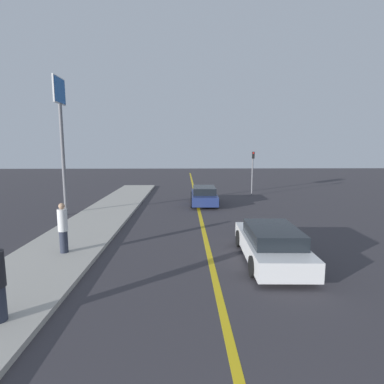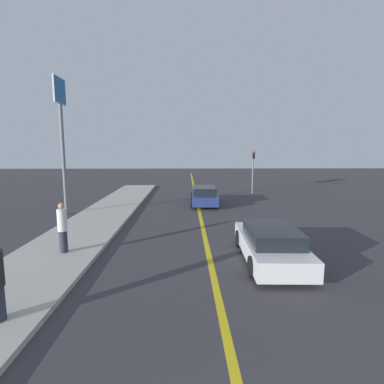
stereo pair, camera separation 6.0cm
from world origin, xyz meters
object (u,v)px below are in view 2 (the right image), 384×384
(pedestrian_mid_group, at_px, (63,228))
(roadside_sign, at_px, (61,118))
(car_ahead_center, at_px, (204,196))
(car_near_right_lane, at_px, (270,244))
(traffic_light, at_px, (253,169))

(pedestrian_mid_group, distance_m, roadside_sign, 8.67)
(car_ahead_center, bearing_deg, car_near_right_lane, -80.24)
(pedestrian_mid_group, relative_size, roadside_sign, 0.23)
(car_near_right_lane, bearing_deg, pedestrian_mid_group, 177.41)
(car_near_right_lane, xyz_separation_m, roadside_sign, (-9.88, 7.49, 4.97))
(traffic_light, bearing_deg, pedestrian_mid_group, -125.23)
(car_near_right_lane, height_order, traffic_light, traffic_light)
(car_ahead_center, distance_m, pedestrian_mid_group, 11.61)
(traffic_light, height_order, roadside_sign, roadside_sign)
(traffic_light, distance_m, roadside_sign, 14.77)
(car_near_right_lane, xyz_separation_m, car_ahead_center, (-1.61, 10.70, 0.02))
(car_near_right_lane, distance_m, roadside_sign, 13.36)
(car_ahead_center, xyz_separation_m, roadside_sign, (-8.28, -3.20, 4.95))
(car_ahead_center, bearing_deg, pedestrian_mid_group, -118.01)
(roadside_sign, bearing_deg, car_near_right_lane, -37.17)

